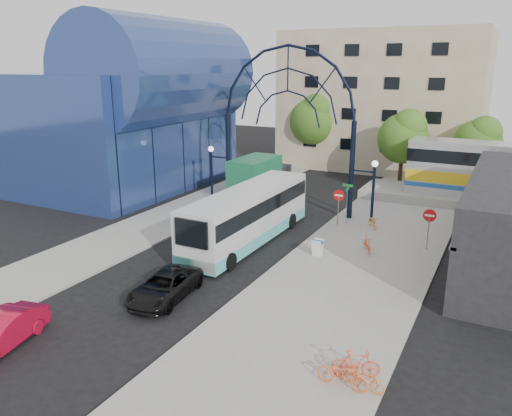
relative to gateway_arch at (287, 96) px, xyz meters
The scene contains 22 objects.
ground 16.41m from the gateway_arch, 90.00° to the right, with size 120.00×120.00×0.00m, color black.
sidewalk_east 15.37m from the gateway_arch, 51.34° to the right, with size 8.00×56.00×0.12m, color gray.
plaza_west 13.36m from the gateway_arch, 129.09° to the right, with size 5.00×50.00×0.12m, color gray.
gateway_arch is the anchor object (origin of this frame).
stop_sign 8.37m from the gateway_arch, 22.63° to the right, with size 0.80×0.07×2.50m.
do_not_enter_sign 13.43m from the gateway_arch, 19.99° to the right, with size 0.76×0.07×2.48m.
street_name_sign 8.38m from the gateway_arch, 15.07° to the right, with size 0.70×0.70×2.80m.
sandwich_board 12.52m from the gateway_arch, 55.09° to the right, with size 0.55×0.61×0.99m.
transit_hall 15.45m from the gateway_arch, behind, with size 16.50×18.00×14.50m.
apartment_block 21.12m from the gateway_arch, 84.55° to the left, with size 20.00×12.10×14.00m.
tree_north_a 13.98m from the gateway_arch, 62.83° to the left, with size 4.48×4.48×7.00m.
tree_north_b 16.72m from the gateway_arch, 103.68° to the left, with size 5.12×5.12×8.00m.
tree_north_c 18.95m from the gateway_arch, 48.96° to the left, with size 4.16×4.16×6.50m.
city_bus 10.10m from the gateway_arch, 84.03° to the right, with size 2.94×12.22×3.34m.
green_truck 7.95m from the gateway_arch, 145.11° to the left, with size 2.79×6.99×3.51m.
black_suv 18.09m from the gateway_arch, 86.40° to the right, with size 2.10×4.56×1.27m, color black.
red_sedan 24.05m from the gateway_arch, 95.14° to the right, with size 1.45×4.16×1.37m, color #B70B29.
bike_near_a 10.80m from the gateway_arch, 11.59° to the right, with size 0.55×1.58×0.83m, color orange.
bike_near_b 12.75m from the gateway_arch, 37.07° to the right, with size 0.45×1.58×0.95m, color orange.
bike_far_a 23.32m from the gateway_arch, 58.89° to the right, with size 0.56×1.60×0.84m, color orange.
bike_far_b 22.65m from the gateway_arch, 59.13° to the right, with size 0.48×1.72×1.03m, color #EC512F.
bike_far_c 23.20m from the gateway_arch, 60.73° to the right, with size 0.64×1.84×0.97m, color #E85B2E.
Camera 1 is at (14.82, -19.41, 10.78)m, focal length 35.00 mm.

